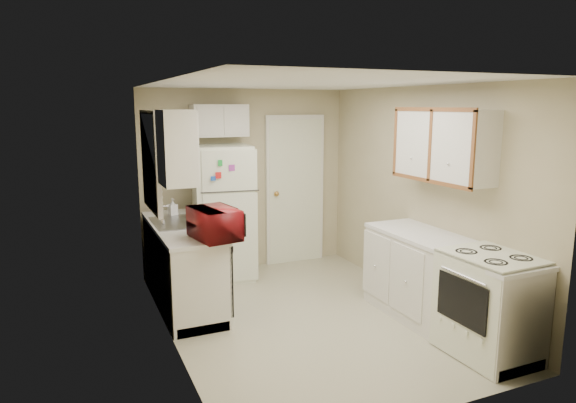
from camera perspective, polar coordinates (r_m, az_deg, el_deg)
name	(u,v)px	position (r m, az deg, el deg)	size (l,w,h in m)	color
floor	(307,317)	(5.53, 2.12, -12.70)	(3.80, 3.80, 0.00)	beige
ceiling	(309,83)	(5.08, 2.32, 13.02)	(3.80, 3.80, 0.00)	white
wall_left	(168,217)	(4.74, -13.21, -1.68)	(3.80, 3.80, 0.00)	#B9AE8A
wall_right	(421,195)	(5.90, 14.55, 0.66)	(3.80, 3.80, 0.00)	#B9AE8A
wall_back	(246,180)	(6.91, -4.65, 2.38)	(2.80, 2.80, 0.00)	#B9AE8A
wall_front	(430,255)	(3.60, 15.53, -5.70)	(2.80, 2.80, 0.00)	#B9AE8A
left_counter	(183,265)	(5.84, -11.62, -6.89)	(0.60, 1.80, 0.90)	silver
dishwasher	(223,274)	(5.34, -7.19, -7.99)	(0.03, 0.58, 0.72)	black
sink	(178,226)	(5.88, -12.07, -2.66)	(0.54, 0.74, 0.16)	gray
microwave	(215,224)	(5.05, -8.10, -2.50)	(0.31, 0.55, 0.37)	maroon
soap_bottle	(173,207)	(6.22, -12.70, -0.64)	(0.09, 0.09, 0.20)	white
window_blinds	(152,161)	(5.71, -14.92, 4.37)	(0.10, 0.98, 1.08)	silver
upper_cabinet_left	(177,148)	(4.90, -12.25, 5.85)	(0.30, 0.45, 0.70)	silver
refrigerator	(223,212)	(6.55, -7.28, -1.22)	(0.70, 0.68, 1.71)	silver
cabinet_over_fridge	(219,121)	(6.57, -7.67, 8.91)	(0.70, 0.30, 0.40)	silver
interior_door	(295,190)	(7.15, 0.79, 1.24)	(0.86, 0.06, 2.08)	silver
right_counter	(444,286)	(5.31, 16.94, -8.96)	(0.60, 2.00, 0.90)	silver
stove	(489,305)	(4.91, 21.46, -10.65)	(0.62, 0.77, 0.94)	silver
upper_cabinet_right	(443,145)	(5.35, 16.88, 6.02)	(0.30, 1.20, 0.70)	silver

